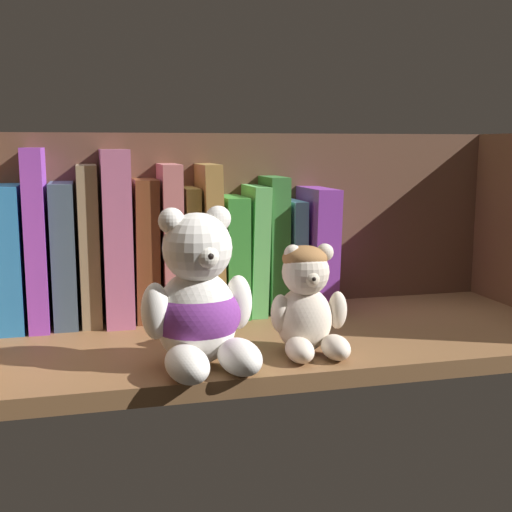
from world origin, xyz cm
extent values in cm
cube|color=brown|center=(0.00, 0.00, 1.00)|extent=(70.96, 30.16, 2.00)
cube|color=brown|center=(0.00, 15.68, 13.25)|extent=(73.36, 1.20, 26.51)
cube|color=#2671B5|center=(-32.41, 12.51, 11.02)|extent=(3.13, 13.38, 18.04)
cube|color=purple|center=(-29.16, 12.51, 13.28)|extent=(2.45, 13.46, 22.56)
cube|color=#3A4D5E|center=(-26.01, 12.51, 11.12)|extent=(2.93, 12.07, 18.24)
cube|color=#877456|center=(-22.85, 12.51, 12.21)|extent=(2.47, 11.84, 20.43)
cube|color=#B05F86|center=(-19.37, 12.51, 13.17)|extent=(3.54, 13.57, 22.35)
cube|color=brown|center=(-15.63, 12.51, 11.26)|extent=(3.25, 10.46, 18.56)
cube|color=#B36565|center=(-12.40, 12.51, 12.22)|extent=(2.54, 11.87, 20.45)
cube|color=#9F9043|center=(-9.70, 12.51, 10.67)|extent=(1.93, 10.39, 17.33)
cube|color=olive|center=(-7.13, 12.51, 12.21)|extent=(2.74, 13.00, 20.46)
cube|color=#368E34|center=(-4.03, 12.51, 10.05)|extent=(2.98, 12.44, 16.11)
cube|color=#5CB45A|center=(-0.94, 12.51, 10.73)|extent=(2.81, 11.54, 17.52)
cube|color=#316C30|center=(1.96, 12.51, 11.32)|extent=(2.61, 9.75, 18.63)
cube|color=#5C95CA|center=(4.68, 12.51, 9.68)|extent=(1.90, 10.53, 15.37)
cube|color=purple|center=(7.79, 12.51, 10.54)|extent=(3.77, 14.52, 17.15)
ellipsoid|color=white|center=(-12.31, -9.31, 7.07)|extent=(8.61, 7.90, 10.13)
sphere|color=white|center=(-12.21, -9.80, 14.52)|extent=(7.20, 7.20, 7.20)
sphere|color=white|center=(-14.79, -9.78, 17.33)|extent=(2.70, 2.70, 2.70)
sphere|color=white|center=(-9.83, -8.84, 17.33)|extent=(2.70, 2.70, 2.70)
sphere|color=white|center=(-11.74, -12.31, 14.09)|extent=(2.70, 2.70, 2.70)
sphere|color=black|center=(-11.56, -13.24, 14.16)|extent=(0.95, 0.95, 0.95)
ellipsoid|color=white|center=(-14.15, -14.55, 3.80)|extent=(5.24, 7.39, 3.60)
ellipsoid|color=white|center=(-8.68, -13.52, 3.80)|extent=(5.24, 7.39, 3.60)
ellipsoid|color=white|center=(-16.69, -10.65, 8.33)|extent=(3.42, 3.42, 5.85)
ellipsoid|color=white|center=(-7.74, -8.95, 8.33)|extent=(3.42, 3.42, 5.85)
ellipsoid|color=#732F84|center=(-12.31, -9.31, 7.32)|extent=(9.32, 8.61, 7.09)
ellipsoid|color=beige|center=(0.48, -7.89, 5.69)|extent=(6.27, 5.76, 7.38)
sphere|color=beige|center=(0.47, -8.26, 11.12)|extent=(5.25, 5.25, 5.25)
sphere|color=beige|center=(-1.36, -7.85, 13.16)|extent=(1.97, 1.97, 1.97)
sphere|color=beige|center=(2.31, -7.92, 13.16)|extent=(1.97, 1.97, 1.97)
sphere|color=beige|center=(0.44, -10.12, 10.80)|extent=(1.97, 1.97, 1.97)
sphere|color=black|center=(0.42, -10.81, 10.85)|extent=(0.69, 0.69, 0.69)
ellipsoid|color=beige|center=(-1.62, -11.36, 3.31)|extent=(3.04, 4.97, 2.62)
ellipsoid|color=beige|center=(2.44, -11.43, 3.31)|extent=(3.04, 4.97, 2.62)
ellipsoid|color=beige|center=(-2.85, -8.20, 6.61)|extent=(2.17, 2.17, 4.26)
ellipsoid|color=beige|center=(3.79, -8.32, 6.61)|extent=(2.17, 2.17, 4.26)
ellipsoid|color=olive|center=(0.48, -7.89, 12.56)|extent=(4.98, 4.98, 2.89)
camera|label=1|loc=(-23.06, -76.42, 24.76)|focal=46.81mm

